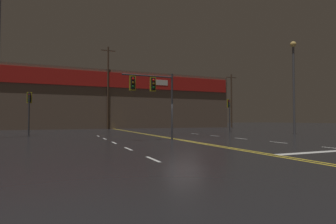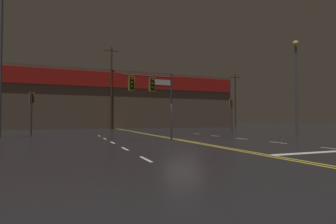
# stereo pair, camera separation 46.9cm
# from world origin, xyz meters

# --- Properties ---
(ground_plane) EXTENTS (200.00, 200.00, 0.00)m
(ground_plane) POSITION_xyz_m (0.00, 0.00, 0.00)
(ground_plane) COLOR black
(road_markings) EXTENTS (13.98, 60.00, 0.01)m
(road_markings) POSITION_xyz_m (0.86, -1.46, 0.00)
(road_markings) COLOR gold
(road_markings) RESTS_ON ground
(traffic_signal_median) EXTENTS (3.62, 0.36, 4.60)m
(traffic_signal_median) POSITION_xyz_m (-2.05, 0.78, 3.47)
(traffic_signal_median) COLOR #38383D
(traffic_signal_median) RESTS_ON ground
(traffic_signal_corner_northeast) EXTENTS (0.42, 0.36, 3.82)m
(traffic_signal_corner_northeast) POSITION_xyz_m (10.50, 9.57, 2.81)
(traffic_signal_corner_northeast) COLOR #38383D
(traffic_signal_corner_northeast) RESTS_ON ground
(traffic_signal_corner_northwest) EXTENTS (0.42, 0.36, 3.87)m
(traffic_signal_corner_northwest) POSITION_xyz_m (-10.30, 10.23, 2.84)
(traffic_signal_corner_northwest) COLOR #38383D
(traffic_signal_corner_northwest) RESTS_ON ground
(streetlight_median_approach) EXTENTS (0.56, 0.56, 8.88)m
(streetlight_median_approach) POSITION_xyz_m (12.77, 2.40, 5.72)
(streetlight_median_approach) COLOR #59595E
(streetlight_median_approach) RESTS_ON ground
(building_backdrop) EXTENTS (42.23, 10.23, 9.26)m
(building_backdrop) POSITION_xyz_m (0.00, 29.96, 4.64)
(building_backdrop) COLOR brown
(building_backdrop) RESTS_ON ground
(utility_pole_row) EXTENTS (46.10, 0.26, 12.73)m
(utility_pole_row) POSITION_xyz_m (-1.88, 24.77, 6.13)
(utility_pole_row) COLOR #4C3828
(utility_pole_row) RESTS_ON ground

